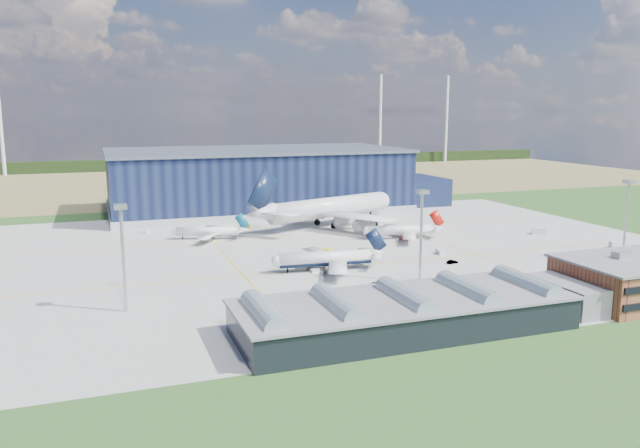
# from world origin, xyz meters

# --- Properties ---
(ground) EXTENTS (600.00, 600.00, 0.00)m
(ground) POSITION_xyz_m (0.00, 0.00, 0.00)
(ground) COLOR #29531F
(ground) RESTS_ON ground
(apron) EXTENTS (220.00, 160.00, 0.08)m
(apron) POSITION_xyz_m (0.00, 10.00, 0.03)
(apron) COLOR gray
(apron) RESTS_ON ground
(farmland) EXTENTS (600.00, 220.00, 0.01)m
(farmland) POSITION_xyz_m (0.00, 220.00, 0.00)
(farmland) COLOR #92824E
(farmland) RESTS_ON ground
(treeline) EXTENTS (600.00, 8.00, 8.00)m
(treeline) POSITION_xyz_m (0.00, 300.00, 4.00)
(treeline) COLOR black
(treeline) RESTS_ON ground
(hangar) EXTENTS (145.00, 62.00, 26.10)m
(hangar) POSITION_xyz_m (2.81, 94.80, 11.62)
(hangar) COLOR black
(hangar) RESTS_ON ground
(glass_concourse) EXTENTS (78.00, 23.00, 8.60)m
(glass_concourse) POSITION_xyz_m (-6.45, -60.00, 3.69)
(glass_concourse) COLOR black
(glass_concourse) RESTS_ON ground
(light_mast_west) EXTENTS (2.60, 2.60, 23.00)m
(light_mast_west) POSITION_xyz_m (-60.00, -30.00, 15.43)
(light_mast_west) COLOR #AFB2B6
(light_mast_west) RESTS_ON ground
(light_mast_center) EXTENTS (2.60, 2.60, 23.00)m
(light_mast_center) POSITION_xyz_m (10.00, -30.00, 15.43)
(light_mast_center) COLOR #AFB2B6
(light_mast_center) RESTS_ON ground
(light_mast_east) EXTENTS (2.60, 2.60, 23.00)m
(light_mast_east) POSITION_xyz_m (75.00, -30.00, 15.43)
(light_mast_east) COLOR #AFB2B6
(light_mast_east) RESTS_ON ground
(airliner_navy) EXTENTS (35.21, 34.58, 10.58)m
(airliner_navy) POSITION_xyz_m (-8.47, -12.00, 5.29)
(airliner_navy) COLOR silver
(airliner_navy) RESTS_ON ground
(airliner_red) EXTENTS (33.35, 32.87, 9.25)m
(airliner_red) POSITION_xyz_m (29.32, 18.43, 4.63)
(airliner_red) COLOR silver
(airliner_red) RESTS_ON ground
(airliner_widebody) EXTENTS (84.52, 83.64, 21.70)m
(airliner_widebody) POSITION_xyz_m (15.68, 48.20, 10.85)
(airliner_widebody) COLOR silver
(airliner_widebody) RESTS_ON ground
(airliner_regional) EXTENTS (32.77, 32.40, 8.53)m
(airliner_regional) POSITION_xyz_m (-30.79, 39.40, 4.27)
(airliner_regional) COLOR silver
(airliner_regional) RESTS_ON ground
(gse_tug_a) EXTENTS (3.62, 4.14, 1.47)m
(gse_tug_a) POSITION_xyz_m (-0.93, 6.62, 0.74)
(gse_tug_a) COLOR yellow
(gse_tug_a) RESTS_ON ground
(gse_tug_b) EXTENTS (3.34, 3.83, 1.39)m
(gse_tug_b) POSITION_xyz_m (-15.61, 1.29, 0.70)
(gse_tug_b) COLOR yellow
(gse_tug_b) RESTS_ON ground
(gse_van_a) EXTENTS (5.89, 3.85, 2.37)m
(gse_van_a) POSITION_xyz_m (-1.46, -38.08, 1.19)
(gse_van_a) COLOR silver
(gse_van_a) RESTS_ON ground
(gse_cart_a) EXTENTS (2.57, 3.58, 1.46)m
(gse_cart_a) POSITION_xyz_m (30.45, -5.69, 0.73)
(gse_cart_a) COLOR silver
(gse_cart_a) RESTS_ON ground
(gse_van_b) EXTENTS (4.99, 4.24, 2.10)m
(gse_van_b) POSITION_xyz_m (77.71, 9.20, 1.05)
(gse_van_b) COLOR silver
(gse_van_b) RESTS_ON ground
(gse_tug_c) EXTENTS (2.78, 3.41, 1.29)m
(gse_tug_c) POSITION_xyz_m (-13.41, 54.91, 0.64)
(gse_tug_c) COLOR yellow
(gse_tug_c) RESTS_ON ground
(gse_cart_b) EXTENTS (3.65, 3.26, 1.32)m
(gse_cart_b) POSITION_xyz_m (-49.60, 56.50, 0.66)
(gse_cart_b) COLOR silver
(gse_cart_b) RESTS_ON ground
(gse_van_c) EXTENTS (4.98, 3.36, 2.18)m
(gse_van_c) POSITION_xyz_m (85.76, -17.34, 1.09)
(gse_van_c) COLOR silver
(gse_van_c) RESTS_ON ground
(airstair) EXTENTS (3.19, 5.15, 3.07)m
(airstair) POSITION_xyz_m (-11.65, -10.22, 1.54)
(airstair) COLOR silver
(airstair) RESTS_ON ground
(car_a) EXTENTS (3.50, 1.42, 1.19)m
(car_a) POSITION_xyz_m (-2.08, -30.45, 0.60)
(car_a) COLOR #99999E
(car_a) RESTS_ON ground
(car_b) EXTENTS (3.38, 1.49, 1.08)m
(car_b) POSITION_xyz_m (27.37, -17.06, 0.54)
(car_b) COLOR #99999E
(car_b) RESTS_ON ground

